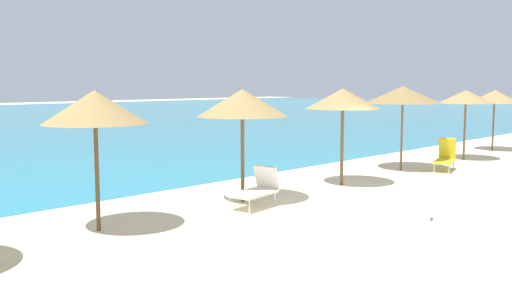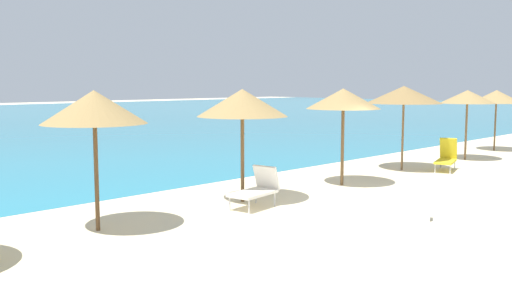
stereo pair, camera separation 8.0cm
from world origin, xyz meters
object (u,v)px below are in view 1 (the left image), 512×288
cooler_box (419,211)px  beach_umbrella_3 (242,103)px  beach_umbrella_4 (343,99)px  lounge_chair_2 (257,189)px  beach_umbrella_6 (466,97)px  beach_umbrella_5 (403,95)px  beach_umbrella_2 (95,107)px  beach_umbrella_7 (495,97)px  lounge_chair_0 (445,157)px

cooler_box → beach_umbrella_3: bearing=109.9°
beach_umbrella_4 → lounge_chair_2: beach_umbrella_4 is taller
beach_umbrella_3 → lounge_chair_2: beach_umbrella_3 is taller
beach_umbrella_6 → lounge_chair_2: beach_umbrella_6 is taller
beach_umbrella_5 → beach_umbrella_6: 4.05m
beach_umbrella_5 → beach_umbrella_2: bearing=179.1°
beach_umbrella_5 → beach_umbrella_7: 7.84m
cooler_box → beach_umbrella_7: bearing=16.0°
beach_umbrella_7 → beach_umbrella_3: bearing=179.7°
beach_umbrella_3 → beach_umbrella_6: 11.44m
beach_umbrella_5 → beach_umbrella_7: (7.84, 0.03, -0.20)m
beach_umbrella_7 → lounge_chair_0: size_ratio=1.85×
beach_umbrella_4 → lounge_chair_0: size_ratio=1.95×
beach_umbrella_4 → beach_umbrella_7: beach_umbrella_4 is taller
beach_umbrella_2 → beach_umbrella_5: (11.36, -0.18, 0.09)m
beach_umbrella_7 → cooler_box: 14.51m
beach_umbrella_4 → beach_umbrella_6: beach_umbrella_4 is taller
beach_umbrella_5 → lounge_chair_0: (0.99, -1.12, -2.11)m
beach_umbrella_7 → beach_umbrella_5: bearing=-179.7°
beach_umbrella_5 → cooler_box: bearing=-146.6°
lounge_chair_0 → beach_umbrella_2: bearing=66.3°
beach_umbrella_6 → beach_umbrella_7: beach_umbrella_6 is taller
beach_umbrella_7 → cooler_box: size_ratio=5.37×
beach_umbrella_5 → lounge_chair_0: beach_umbrella_5 is taller
beach_umbrella_2 → beach_umbrella_3: beach_umbrella_2 is taller
lounge_chair_2 → beach_umbrella_2: bearing=70.0°
beach_umbrella_5 → beach_umbrella_6: beach_umbrella_5 is taller
beach_umbrella_2 → cooler_box: size_ratio=5.68×
beach_umbrella_3 → beach_umbrella_5: (7.40, -0.12, 0.10)m
beach_umbrella_3 → beach_umbrella_6: bearing=-2.5°
lounge_chair_0 → lounge_chair_2: size_ratio=1.04×
lounge_chair_0 → lounge_chair_2: bearing=68.6°
lounge_chair_0 → beach_umbrella_3: bearing=63.9°
beach_umbrella_6 → lounge_chair_0: size_ratio=1.87×
cooler_box → beach_umbrella_4: bearing=59.3°
beach_umbrella_2 → lounge_chair_2: bearing=-11.3°
beach_umbrella_2 → beach_umbrella_3: size_ratio=1.00×
lounge_chair_0 → beach_umbrella_6: bearing=-94.3°
beach_umbrella_2 → beach_umbrella_4: (7.58, -0.44, 0.03)m
beach_umbrella_3 → beach_umbrella_4: size_ratio=1.00×
beach_umbrella_5 → cooler_box: beach_umbrella_5 is taller
beach_umbrella_5 → lounge_chair_2: beach_umbrella_5 is taller
beach_umbrella_3 → beach_umbrella_5: 7.40m
lounge_chair_0 → cooler_box: size_ratio=2.90×
beach_umbrella_2 → beach_umbrella_7: beach_umbrella_2 is taller
beach_umbrella_2 → lounge_chair_2: beach_umbrella_2 is taller
beach_umbrella_2 → beach_umbrella_3: bearing=-0.9°
cooler_box → lounge_chair_0: bearing=22.0°
beach_umbrella_2 → beach_umbrella_4: beach_umbrella_2 is taller
lounge_chair_2 → cooler_box: 3.73m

